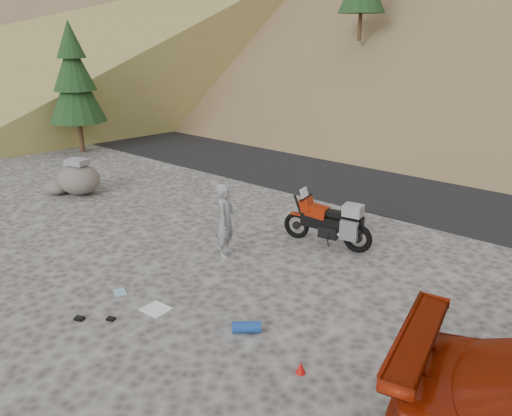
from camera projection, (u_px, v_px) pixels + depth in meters
The scene contains 13 objects.
ground at pixel (184, 269), 10.35m from camera, with size 140.00×140.00×0.00m, color #413E3C.
road at pixel (383, 176), 16.84m from camera, with size 120.00×7.00×0.05m, color black.
conifer_verge at pixel (74, 78), 19.26m from camera, with size 2.20×2.20×5.04m.
motorcycle at pixel (331, 223), 11.30m from camera, with size 2.16×0.83×1.29m.
man at pixel (227, 254), 11.03m from camera, with size 0.60×0.39×1.63m, color gray.
boulder at pixel (79, 179), 14.94m from camera, with size 1.49×1.31×1.08m.
small_rock at pixel (57, 187), 14.98m from camera, with size 0.86×0.81×0.42m.
gear_white_cloth at pixel (156, 309), 8.87m from camera, with size 0.46×0.41×0.02m, color white.
gear_blue_mat at pixel (247, 327), 8.18m from camera, with size 0.19×0.19×0.47m, color #184091.
gear_funnel at pixel (301, 368), 7.20m from camera, with size 0.15×0.15×0.19m, color red.
gear_glove_a at pixel (79, 318), 8.55m from camera, with size 0.16×0.11×0.05m, color black.
gear_glove_b at pixel (111, 319), 8.55m from camera, with size 0.13×0.10×0.04m, color black.
gear_blue_cloth at pixel (120, 292), 9.43m from camera, with size 0.29×0.22×0.01m, color #80ACC6.
Camera 1 is at (7.13, -6.17, 4.71)m, focal length 35.00 mm.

